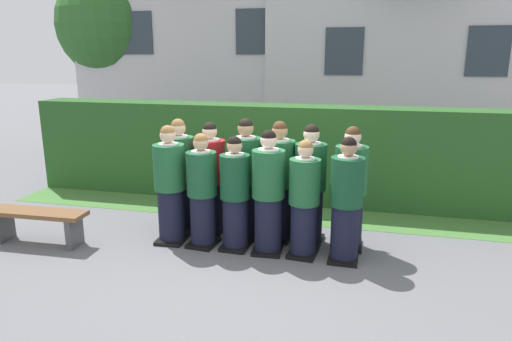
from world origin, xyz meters
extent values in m
plane|color=slate|center=(0.00, 0.00, 0.00)|extent=(60.00, 60.00, 0.00)
cylinder|color=black|center=(-1.17, 0.03, 0.38)|extent=(0.36, 0.36, 0.76)
cube|color=black|center=(-1.17, 0.03, 0.03)|extent=(0.40, 0.49, 0.05)
cylinder|color=#1E5B33|center=(-1.17, 0.03, 1.08)|extent=(0.43, 0.43, 0.63)
cylinder|color=white|center=(-1.17, 0.03, 1.40)|extent=(0.27, 0.27, 0.03)
cube|color=#236038|center=(-1.18, 0.23, 1.20)|extent=(0.04, 0.01, 0.28)
sphere|color=beige|center=(-1.17, 0.03, 1.52)|extent=(0.22, 0.22, 0.22)
sphere|color=olive|center=(-1.17, 0.03, 1.56)|extent=(0.20, 0.20, 0.20)
cube|color=white|center=(-1.19, 0.30, 0.98)|extent=(0.15, 0.01, 0.20)
cylinder|color=black|center=(-0.70, 0.00, 0.36)|extent=(0.35, 0.35, 0.72)
cube|color=black|center=(-0.70, 0.00, 0.03)|extent=(0.40, 0.48, 0.05)
cylinder|color=#19512D|center=(-0.70, 0.00, 1.02)|extent=(0.41, 0.41, 0.60)
cylinder|color=white|center=(-0.70, 0.00, 1.32)|extent=(0.25, 0.25, 0.03)
cube|color=navy|center=(-0.68, 0.19, 1.14)|extent=(0.04, 0.02, 0.26)
sphere|color=tan|center=(-0.70, 0.00, 1.44)|extent=(0.20, 0.20, 0.20)
sphere|color=olive|center=(-0.70, 0.00, 1.48)|extent=(0.19, 0.19, 0.19)
cylinder|color=black|center=(-0.23, 0.01, 0.36)|extent=(0.34, 0.34, 0.71)
cube|color=black|center=(-0.23, 0.01, 0.03)|extent=(0.38, 0.46, 0.05)
cylinder|color=#144728|center=(-0.23, 0.01, 1.01)|extent=(0.40, 0.40, 0.59)
cylinder|color=white|center=(-0.23, 0.01, 1.31)|extent=(0.25, 0.25, 0.03)
cube|color=gold|center=(-0.22, 0.20, 1.12)|extent=(0.04, 0.01, 0.26)
sphere|color=tan|center=(-0.23, 0.01, 1.42)|extent=(0.20, 0.20, 0.20)
sphere|color=black|center=(-0.23, 0.01, 1.46)|extent=(0.19, 0.19, 0.19)
cube|color=white|center=(-0.22, 0.27, 0.92)|extent=(0.15, 0.01, 0.20)
cylinder|color=black|center=(0.22, 0.00, 0.38)|extent=(0.36, 0.36, 0.76)
cube|color=black|center=(0.22, 0.00, 0.03)|extent=(0.40, 0.49, 0.05)
cylinder|color=#1E5B33|center=(0.22, 0.00, 1.07)|extent=(0.43, 0.43, 0.63)
cylinder|color=white|center=(0.22, 0.00, 1.39)|extent=(0.27, 0.27, 0.03)
cube|color=navy|center=(0.21, 0.20, 1.20)|extent=(0.04, 0.01, 0.28)
sphere|color=beige|center=(0.22, 0.00, 1.52)|extent=(0.21, 0.21, 0.21)
sphere|color=black|center=(0.22, 0.00, 1.55)|extent=(0.20, 0.20, 0.20)
cube|color=white|center=(0.21, 0.27, 0.98)|extent=(0.15, 0.01, 0.20)
cylinder|color=black|center=(0.70, -0.01, 0.36)|extent=(0.34, 0.34, 0.71)
cube|color=black|center=(0.70, -0.01, 0.03)|extent=(0.40, 0.48, 0.05)
cylinder|color=#1E5B33|center=(0.70, -0.01, 1.00)|extent=(0.40, 0.40, 0.59)
cylinder|color=white|center=(0.70, -0.01, 1.30)|extent=(0.25, 0.25, 0.03)
cube|color=#236038|center=(0.72, 0.18, 1.12)|extent=(0.04, 0.02, 0.26)
sphere|color=beige|center=(0.70, -0.01, 1.42)|extent=(0.20, 0.20, 0.20)
sphere|color=olive|center=(0.70, -0.01, 1.45)|extent=(0.18, 0.18, 0.18)
cube|color=white|center=(0.72, 0.25, 0.92)|extent=(0.15, 0.02, 0.20)
cylinder|color=black|center=(1.23, -0.03, 0.37)|extent=(0.35, 0.35, 0.74)
cube|color=black|center=(1.23, -0.03, 0.03)|extent=(0.38, 0.47, 0.05)
cylinder|color=#144728|center=(1.23, -0.03, 1.05)|extent=(0.42, 0.42, 0.61)
cylinder|color=white|center=(1.23, -0.03, 1.36)|extent=(0.26, 0.26, 0.03)
cube|color=gold|center=(1.23, 0.17, 1.17)|extent=(0.04, 0.01, 0.27)
sphere|color=tan|center=(1.23, -0.03, 1.48)|extent=(0.21, 0.21, 0.21)
sphere|color=black|center=(1.23, -0.03, 1.51)|extent=(0.19, 0.19, 0.19)
cylinder|color=black|center=(-1.23, 0.51, 0.39)|extent=(0.37, 0.37, 0.77)
cube|color=black|center=(-1.23, 0.51, 0.03)|extent=(0.40, 0.49, 0.05)
cylinder|color=#1E5B33|center=(-1.23, 0.51, 1.09)|extent=(0.44, 0.44, 0.64)
cylinder|color=white|center=(-1.23, 0.51, 1.42)|extent=(0.27, 0.27, 0.03)
cube|color=gold|center=(-1.22, 0.72, 1.22)|extent=(0.04, 0.01, 0.28)
sphere|color=beige|center=(-1.23, 0.51, 1.54)|extent=(0.22, 0.22, 0.22)
sphere|color=olive|center=(-1.23, 0.51, 1.58)|extent=(0.20, 0.20, 0.20)
cube|color=white|center=(-1.22, 0.79, 1.00)|extent=(0.15, 0.01, 0.20)
cylinder|color=black|center=(-0.75, 0.51, 0.38)|extent=(0.36, 0.36, 0.76)
cube|color=black|center=(-0.75, 0.51, 0.03)|extent=(0.39, 0.48, 0.05)
cylinder|color=#AD191E|center=(-0.75, 0.51, 1.07)|extent=(0.43, 0.43, 0.63)
cylinder|color=white|center=(-0.75, 0.51, 1.39)|extent=(0.27, 0.27, 0.03)
cube|color=navy|center=(-0.74, 0.71, 1.20)|extent=(0.04, 0.01, 0.28)
sphere|color=beige|center=(-0.75, 0.51, 1.51)|extent=(0.21, 0.21, 0.21)
sphere|color=black|center=(-0.75, 0.51, 1.55)|extent=(0.20, 0.20, 0.20)
cube|color=white|center=(-0.74, 0.78, 0.98)|extent=(0.15, 0.01, 0.20)
cylinder|color=black|center=(-0.21, 0.47, 0.40)|extent=(0.38, 0.38, 0.79)
cube|color=black|center=(-0.21, 0.47, 0.03)|extent=(0.40, 0.50, 0.05)
cylinder|color=#19512D|center=(-0.21, 0.47, 1.12)|extent=(0.45, 0.45, 0.66)
cylinder|color=white|center=(-0.21, 0.47, 1.45)|extent=(0.28, 0.28, 0.03)
cube|color=gold|center=(-0.21, 0.68, 1.25)|extent=(0.04, 0.01, 0.29)
sphere|color=tan|center=(-0.21, 0.47, 1.58)|extent=(0.22, 0.22, 0.22)
sphere|color=black|center=(-0.21, 0.47, 1.62)|extent=(0.21, 0.21, 0.21)
cylinder|color=black|center=(0.27, 0.48, 0.39)|extent=(0.37, 0.37, 0.78)
cube|color=black|center=(0.27, 0.48, 0.03)|extent=(0.44, 0.52, 0.05)
cylinder|color=#1E5B33|center=(0.27, 0.48, 1.11)|extent=(0.44, 0.44, 0.65)
cylinder|color=white|center=(0.27, 0.48, 1.43)|extent=(0.27, 0.27, 0.03)
cube|color=gold|center=(0.29, 0.69, 1.24)|extent=(0.04, 0.02, 0.28)
sphere|color=tan|center=(0.27, 0.48, 1.56)|extent=(0.22, 0.22, 0.22)
sphere|color=#472D19|center=(0.27, 0.48, 1.60)|extent=(0.20, 0.20, 0.20)
cube|color=white|center=(0.30, 0.76, 1.01)|extent=(0.15, 0.02, 0.20)
cylinder|color=black|center=(0.71, 0.44, 0.39)|extent=(0.37, 0.37, 0.77)
cube|color=black|center=(0.71, 0.44, 0.03)|extent=(0.43, 0.51, 0.05)
cylinder|color=#19512D|center=(0.71, 0.44, 1.09)|extent=(0.44, 0.44, 0.64)
cylinder|color=white|center=(0.71, 0.44, 1.41)|extent=(0.27, 0.27, 0.03)
cube|color=#236038|center=(0.73, 0.65, 1.22)|extent=(0.04, 0.01, 0.28)
sphere|color=beige|center=(0.71, 0.44, 1.54)|extent=(0.22, 0.22, 0.22)
sphere|color=black|center=(0.71, 0.44, 1.58)|extent=(0.20, 0.20, 0.20)
cylinder|color=black|center=(1.26, 0.41, 0.39)|extent=(0.37, 0.37, 0.77)
cube|color=black|center=(1.26, 0.41, 0.03)|extent=(0.40, 0.49, 0.05)
cylinder|color=#1E5B33|center=(1.26, 0.41, 1.09)|extent=(0.44, 0.44, 0.64)
cylinder|color=white|center=(1.26, 0.41, 1.41)|extent=(0.27, 0.27, 0.03)
cube|color=navy|center=(1.25, 0.62, 1.22)|extent=(0.04, 0.01, 0.28)
sphere|color=beige|center=(1.26, 0.41, 1.54)|extent=(0.22, 0.22, 0.22)
sphere|color=#472D19|center=(1.26, 0.41, 1.57)|extent=(0.20, 0.20, 0.20)
cube|color=white|center=(1.25, 0.69, 0.99)|extent=(0.15, 0.01, 0.20)
cube|color=#285623|center=(0.00, 2.31, 0.86)|extent=(9.38, 0.70, 1.71)
cube|color=silver|center=(-3.07, 7.70, 2.51)|extent=(7.09, 3.33, 5.02)
cube|color=#2D3842|center=(-4.66, 6.02, 3.12)|extent=(0.90, 0.04, 1.10)
cube|color=#2D3842|center=(-1.47, 6.02, 3.12)|extent=(0.90, 0.04, 1.10)
cube|color=silver|center=(2.37, 7.78, 2.13)|extent=(7.02, 3.78, 4.25)
cube|color=#2D3842|center=(0.79, 5.87, 2.64)|extent=(0.90, 0.04, 1.10)
cube|color=#2D3842|center=(3.95, 5.87, 2.64)|extent=(0.90, 0.04, 1.10)
cylinder|color=brown|center=(-5.94, 6.98, 0.97)|extent=(0.24, 0.24, 1.95)
sphere|color=#2D6028|center=(-5.94, 6.98, 3.40)|extent=(3.11, 3.11, 3.11)
cube|color=brown|center=(-2.94, -0.50, 0.45)|extent=(1.41, 0.40, 0.06)
cube|color=#4C4C51|center=(-3.49, -0.52, 0.21)|extent=(0.09, 0.32, 0.42)
cube|color=#4C4C51|center=(-2.39, -0.48, 0.21)|extent=(0.09, 0.32, 0.42)
cube|color=#477A38|center=(0.00, 1.51, 0.00)|extent=(9.38, 0.90, 0.01)
camera|label=1|loc=(1.43, -5.67, 2.59)|focal=32.49mm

